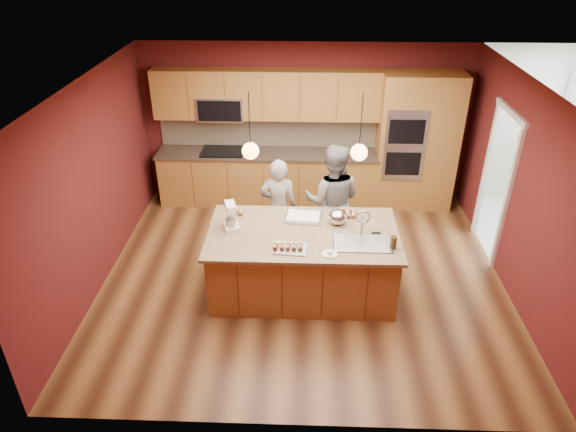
{
  "coord_description": "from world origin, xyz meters",
  "views": [
    {
      "loc": [
        0.0,
        -5.88,
        4.32
      ],
      "look_at": [
        -0.21,
        -0.1,
        1.01
      ],
      "focal_mm": 32.0,
      "sensor_mm": 36.0,
      "label": 1
    }
  ],
  "objects_px": {
    "person_right": "(332,201)",
    "mixing_bowl": "(338,217)",
    "stand_mixer": "(231,218)",
    "island": "(304,261)",
    "person_left": "(278,207)"
  },
  "relations": [
    {
      "from": "person_right",
      "to": "stand_mixer",
      "type": "relative_size",
      "value": 4.92
    },
    {
      "from": "stand_mixer",
      "to": "island",
      "type": "bearing_deg",
      "value": -22.47
    },
    {
      "from": "person_right",
      "to": "mixing_bowl",
      "type": "height_order",
      "value": "person_right"
    },
    {
      "from": "person_left",
      "to": "stand_mixer",
      "type": "relative_size",
      "value": 4.27
    },
    {
      "from": "person_right",
      "to": "mixing_bowl",
      "type": "xyz_separation_m",
      "value": [
        0.04,
        -0.7,
        0.14
      ]
    },
    {
      "from": "person_left",
      "to": "stand_mixer",
      "type": "xyz_separation_m",
      "value": [
        -0.56,
        -0.85,
        0.3
      ]
    },
    {
      "from": "mixing_bowl",
      "to": "person_left",
      "type": "bearing_deg",
      "value": 139.13
    },
    {
      "from": "island",
      "to": "stand_mixer",
      "type": "distance_m",
      "value": 1.11
    },
    {
      "from": "person_right",
      "to": "stand_mixer",
      "type": "distance_m",
      "value": 1.6
    },
    {
      "from": "island",
      "to": "mixing_bowl",
      "type": "bearing_deg",
      "value": 28.77
    },
    {
      "from": "island",
      "to": "stand_mixer",
      "type": "xyz_separation_m",
      "value": [
        -0.94,
        0.08,
        0.59
      ]
    },
    {
      "from": "person_right",
      "to": "stand_mixer",
      "type": "bearing_deg",
      "value": 40.23
    },
    {
      "from": "stand_mixer",
      "to": "person_right",
      "type": "bearing_deg",
      "value": 15.26
    },
    {
      "from": "person_left",
      "to": "stand_mixer",
      "type": "distance_m",
      "value": 1.06
    },
    {
      "from": "person_left",
      "to": "mixing_bowl",
      "type": "height_order",
      "value": "person_left"
    }
  ]
}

